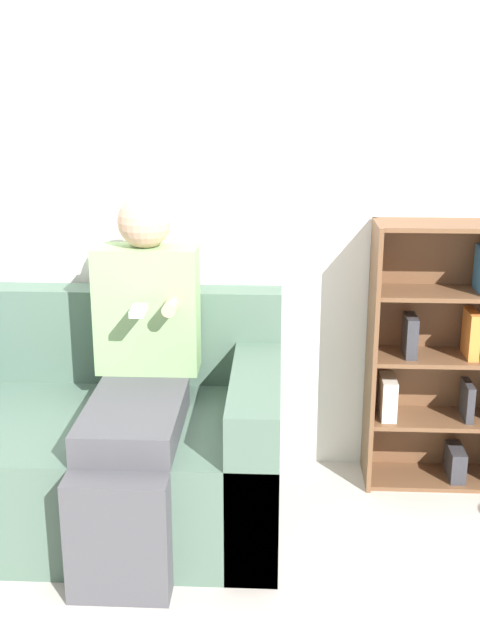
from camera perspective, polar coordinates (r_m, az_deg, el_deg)
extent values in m
plane|color=#BCB2A8|center=(2.88, -12.43, -18.48)|extent=(14.00, 14.00, 0.00)
cube|color=silver|center=(3.38, -9.23, 10.37)|extent=(10.00, 0.06, 2.55)
cube|color=#4C6656|center=(3.19, -15.00, -10.40)|extent=(1.92, 0.76, 0.43)
cube|color=#4C6656|center=(3.51, -13.03, -4.20)|extent=(1.92, 0.15, 0.82)
cube|color=#4C6656|center=(3.01, 1.08, -9.54)|extent=(0.18, 0.76, 0.62)
cube|color=#47474C|center=(2.72, -8.67, -15.14)|extent=(0.34, 0.12, 0.43)
cube|color=#47474C|center=(2.89, -7.58, -7.05)|extent=(0.34, 0.56, 0.11)
cube|color=#84AD70|center=(3.12, -6.60, 0.76)|extent=(0.40, 0.18, 0.49)
sphere|color=tan|center=(3.05, -6.82, 6.98)|extent=(0.20, 0.20, 0.20)
cylinder|color=tan|center=(2.96, -4.99, 0.90)|extent=(0.05, 0.10, 0.05)
cube|color=white|center=(2.93, -7.23, 0.66)|extent=(0.05, 0.12, 0.02)
cube|color=brown|center=(3.32, 9.32, -2.57)|extent=(0.02, 0.27, 1.10)
cube|color=brown|center=(3.48, 13.69, -1.92)|extent=(0.58, 0.02, 1.10)
cube|color=brown|center=(3.58, 13.44, -10.83)|extent=(0.54, 0.23, 0.02)
cube|color=brown|center=(3.47, 13.74, -6.84)|extent=(0.54, 0.23, 0.02)
cube|color=brown|center=(3.37, 14.06, -2.61)|extent=(0.54, 0.23, 0.02)
cube|color=brown|center=(3.29, 14.40, 1.86)|extent=(0.54, 0.23, 0.02)
cube|color=brown|center=(3.23, 14.75, 6.51)|extent=(0.54, 0.23, 0.02)
cube|color=beige|center=(3.40, 10.46, -5.40)|extent=(0.06, 0.16, 0.17)
cube|color=#333338|center=(3.32, 12.00, -1.08)|extent=(0.05, 0.15, 0.17)
cube|color=#333338|center=(3.46, 15.85, -5.52)|extent=(0.03, 0.15, 0.15)
cube|color=#333338|center=(3.57, 15.05, -9.73)|extent=(0.06, 0.17, 0.13)
cube|color=orange|center=(3.36, 16.10, -0.95)|extent=(0.04, 0.16, 0.19)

